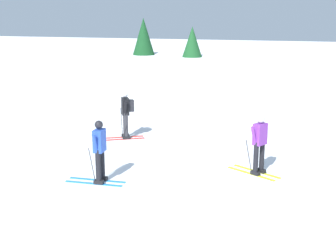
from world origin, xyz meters
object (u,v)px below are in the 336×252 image
skier_purple (259,143)px  skier_blue (99,150)px  skier_black (126,112)px  conifer_far_right (192,52)px  conifer_far_left (144,44)px

skier_purple → skier_blue: (-4.02, -1.78, -0.00)m
skier_black → conifer_far_right: conifer_far_right is taller
skier_black → conifer_far_right: size_ratio=0.49×
skier_blue → conifer_far_left: conifer_far_left is taller
skier_blue → conifer_far_right: 16.69m
conifer_far_left → skier_black: bearing=-75.0°
skier_blue → skier_black: size_ratio=1.00×
skier_black → conifer_far_left: 13.31m
skier_blue → conifer_far_right: size_ratio=0.49×
conifer_far_right → skier_blue: bearing=-86.2°
skier_purple → conifer_far_left: bearing=118.3°
conifer_far_left → skier_blue: bearing=-76.0°
conifer_far_left → conifer_far_right: size_ratio=1.13×
skier_purple → conifer_far_right: conifer_far_right is taller
skier_purple → skier_blue: bearing=-156.2°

